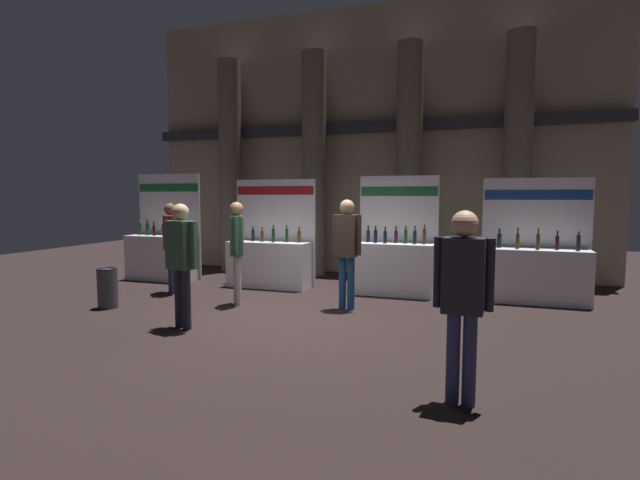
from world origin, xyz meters
TOP-DOWN VIEW (x-y plane):
  - ground_plane at (0.00, 0.00)m, footprint 24.00×24.00m
  - hall_colonnade at (0.00, 4.46)m, footprint 11.19×1.07m
  - exhibitor_booth_0 at (-4.15, 2.18)m, footprint 1.63×0.66m
  - exhibitor_booth_1 at (-1.47, 2.19)m, footprint 1.80×0.66m
  - exhibitor_booth_2 at (1.16, 2.25)m, footprint 1.55×0.66m
  - exhibitor_booth_3 at (3.66, 2.35)m, footprint 1.86×0.66m
  - trash_bin at (-3.27, -0.49)m, footprint 0.33×0.33m
  - visitor_0 at (-1.30, 0.45)m, footprint 0.33×0.46m
  - visitor_1 at (0.61, 0.73)m, footprint 0.50×0.26m
  - visitor_2 at (-3.00, 0.93)m, footprint 0.48×0.48m
  - visitor_3 at (-1.30, -1.18)m, footprint 0.56×0.37m
  - visitor_4 at (2.61, -2.55)m, footprint 0.53×0.27m

SIDE VIEW (x-z plane):
  - ground_plane at x=0.00m, z-range 0.00..0.00m
  - trash_bin at x=-3.27m, z-range 0.00..0.69m
  - exhibitor_booth_1 at x=-1.47m, z-range -0.55..1.70m
  - exhibitor_booth_3 at x=3.66m, z-range -0.54..1.69m
  - exhibitor_booth_2 at x=1.16m, z-range -0.55..1.75m
  - exhibitor_booth_0 at x=-4.15m, z-range -0.59..1.81m
  - visitor_0 at x=-1.30m, z-range 0.17..1.97m
  - visitor_4 at x=2.61m, z-range 0.18..1.96m
  - visitor_2 at x=-3.00m, z-range 0.19..1.96m
  - visitor_3 at x=-1.30m, z-range 0.19..1.99m
  - visitor_1 at x=0.61m, z-range 0.18..2.03m
  - hall_colonnade at x=0.00m, z-range -0.15..6.23m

